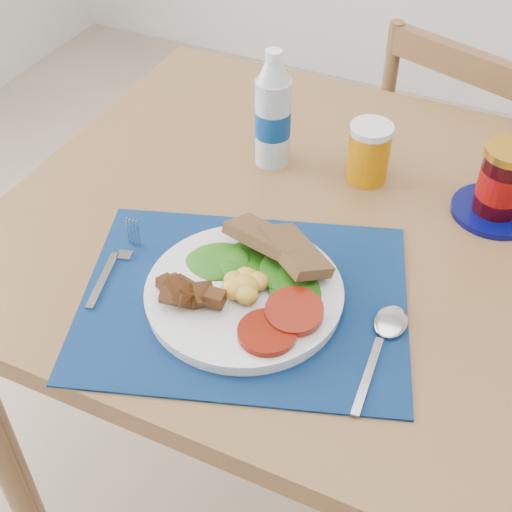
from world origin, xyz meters
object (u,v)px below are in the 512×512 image
(breakfast_plate, at_px, (239,290))
(juice_glass, at_px, (369,154))
(chair_far, at_px, (458,153))
(water_bottle, at_px, (273,115))
(jam_on_saucer, at_px, (501,186))

(breakfast_plate, xyz_separation_m, juice_glass, (0.07, 0.36, 0.03))
(chair_far, height_order, water_bottle, chair_far)
(water_bottle, distance_m, jam_on_saucer, 0.39)
(chair_far, bearing_deg, water_bottle, 81.78)
(breakfast_plate, distance_m, water_bottle, 0.36)
(breakfast_plate, relative_size, jam_on_saucer, 1.99)
(breakfast_plate, xyz_separation_m, water_bottle, (-0.10, 0.34, 0.07))
(water_bottle, relative_size, juice_glass, 2.15)
(chair_far, distance_m, breakfast_plate, 0.91)
(breakfast_plate, bearing_deg, water_bottle, 127.87)
(chair_far, xyz_separation_m, water_bottle, (-0.26, -0.52, 0.32))
(chair_far, height_order, breakfast_plate, chair_far)
(juice_glass, bearing_deg, chair_far, 79.55)
(breakfast_plate, relative_size, water_bottle, 1.31)
(breakfast_plate, height_order, water_bottle, water_bottle)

